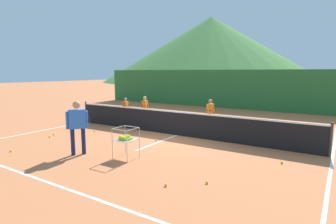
{
  "coord_description": "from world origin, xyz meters",
  "views": [
    {
      "loc": [
        5.49,
        -9.27,
        2.52
      ],
      "look_at": [
        0.36,
        -1.23,
        1.12
      ],
      "focal_mm": 29.39,
      "sensor_mm": 36.0,
      "label": 1
    }
  ],
  "objects_px": {
    "student_1": "(145,107)",
    "tennis_ball_5": "(207,182)",
    "tennis_ball_0": "(11,151)",
    "tennis_ball_1": "(94,131)",
    "tennis_ball_7": "(156,140)",
    "instructor": "(77,123)",
    "tennis_ball_3": "(50,137)",
    "ball_cart": "(126,138)",
    "tennis_ball_8": "(166,185)",
    "student_0": "(126,107)",
    "tennis_ball_4": "(54,134)",
    "student_2": "(210,111)",
    "tennis_net": "(177,123)",
    "tennis_ball_2": "(282,162)"
  },
  "relations": [
    {
      "from": "student_1",
      "to": "tennis_ball_5",
      "type": "bearing_deg",
      "value": -42.73
    },
    {
      "from": "tennis_ball_0",
      "to": "tennis_ball_1",
      "type": "bearing_deg",
      "value": 90.49
    },
    {
      "from": "tennis_ball_0",
      "to": "tennis_ball_7",
      "type": "xyz_separation_m",
      "value": [
        3.11,
        3.61,
        0.0
      ]
    },
    {
      "from": "instructor",
      "to": "tennis_ball_3",
      "type": "xyz_separation_m",
      "value": [
        -2.72,
        0.86,
        -0.96
      ]
    },
    {
      "from": "instructor",
      "to": "ball_cart",
      "type": "distance_m",
      "value": 1.58
    },
    {
      "from": "student_1",
      "to": "tennis_ball_8",
      "type": "height_order",
      "value": "student_1"
    },
    {
      "from": "tennis_ball_0",
      "to": "tennis_ball_8",
      "type": "xyz_separation_m",
      "value": [
        5.59,
        0.42,
        0.0
      ]
    },
    {
      "from": "student_0",
      "to": "tennis_ball_4",
      "type": "relative_size",
      "value": 17.63
    },
    {
      "from": "student_2",
      "to": "tennis_ball_0",
      "type": "xyz_separation_m",
      "value": [
        -3.84,
        -6.77,
        -0.76
      ]
    },
    {
      "from": "instructor",
      "to": "tennis_ball_1",
      "type": "bearing_deg",
      "value": 129.36
    },
    {
      "from": "student_1",
      "to": "tennis_ball_1",
      "type": "height_order",
      "value": "student_1"
    },
    {
      "from": "tennis_net",
      "to": "tennis_ball_1",
      "type": "distance_m",
      "value": 3.58
    },
    {
      "from": "tennis_net",
      "to": "tennis_ball_2",
      "type": "relative_size",
      "value": 157.0
    },
    {
      "from": "tennis_ball_1",
      "to": "tennis_ball_2",
      "type": "relative_size",
      "value": 1.0
    },
    {
      "from": "student_2",
      "to": "tennis_ball_2",
      "type": "xyz_separation_m",
      "value": [
        3.63,
        -3.34,
        -0.76
      ]
    },
    {
      "from": "tennis_ball_2",
      "to": "tennis_ball_1",
      "type": "bearing_deg",
      "value": 179.5
    },
    {
      "from": "student_1",
      "to": "tennis_ball_8",
      "type": "bearing_deg",
      "value": -49.46
    },
    {
      "from": "instructor",
      "to": "student_2",
      "type": "distance_m",
      "value": 6.06
    },
    {
      "from": "student_1",
      "to": "tennis_ball_2",
      "type": "distance_m",
      "value": 7.76
    },
    {
      "from": "instructor",
      "to": "tennis_ball_0",
      "type": "height_order",
      "value": "instructor"
    },
    {
      "from": "student_0",
      "to": "student_2",
      "type": "bearing_deg",
      "value": 5.72
    },
    {
      "from": "instructor",
      "to": "student_0",
      "type": "height_order",
      "value": "instructor"
    },
    {
      "from": "student_1",
      "to": "tennis_ball_4",
      "type": "distance_m",
      "value": 4.56
    },
    {
      "from": "tennis_ball_2",
      "to": "tennis_ball_7",
      "type": "bearing_deg",
      "value": 177.69
    },
    {
      "from": "tennis_ball_3",
      "to": "tennis_ball_4",
      "type": "bearing_deg",
      "value": 125.43
    },
    {
      "from": "ball_cart",
      "to": "tennis_ball_3",
      "type": "bearing_deg",
      "value": 175.47
    },
    {
      "from": "tennis_ball_1",
      "to": "tennis_ball_5",
      "type": "relative_size",
      "value": 1.0
    },
    {
      "from": "instructor",
      "to": "student_2",
      "type": "bearing_deg",
      "value": 72.67
    },
    {
      "from": "student_1",
      "to": "tennis_ball_5",
      "type": "xyz_separation_m",
      "value": [
        5.92,
        -5.46,
        -0.75
      ]
    },
    {
      "from": "ball_cart",
      "to": "tennis_ball_8",
      "type": "distance_m",
      "value": 2.46
    },
    {
      "from": "student_2",
      "to": "tennis_ball_2",
      "type": "height_order",
      "value": "student_2"
    },
    {
      "from": "tennis_net",
      "to": "student_0",
      "type": "distance_m",
      "value": 4.24
    },
    {
      "from": "tennis_ball_3",
      "to": "tennis_ball_7",
      "type": "xyz_separation_m",
      "value": [
        3.8,
        1.76,
        0.0
      ]
    },
    {
      "from": "tennis_ball_2",
      "to": "tennis_ball_4",
      "type": "distance_m",
      "value": 8.51
    },
    {
      "from": "tennis_ball_2",
      "to": "ball_cart",
      "type": "bearing_deg",
      "value": -154.42
    },
    {
      "from": "tennis_net",
      "to": "ball_cart",
      "type": "xyz_separation_m",
      "value": [
        0.21,
        -3.32,
        0.1
      ]
    },
    {
      "from": "tennis_ball_3",
      "to": "ball_cart",
      "type": "bearing_deg",
      "value": -4.53
    },
    {
      "from": "student_1",
      "to": "tennis_ball_5",
      "type": "height_order",
      "value": "student_1"
    },
    {
      "from": "tennis_ball_8",
      "to": "instructor",
      "type": "bearing_deg",
      "value": 170.96
    },
    {
      "from": "ball_cart",
      "to": "tennis_ball_1",
      "type": "bearing_deg",
      "value": 150.49
    },
    {
      "from": "tennis_ball_0",
      "to": "tennis_ball_3",
      "type": "distance_m",
      "value": 1.97
    },
    {
      "from": "instructor",
      "to": "tennis_ball_5",
      "type": "bearing_deg",
      "value": 0.83
    },
    {
      "from": "student_2",
      "to": "tennis_net",
      "type": "bearing_deg",
      "value": -106.63
    },
    {
      "from": "tennis_ball_0",
      "to": "tennis_ball_8",
      "type": "relative_size",
      "value": 1.0
    },
    {
      "from": "instructor",
      "to": "tennis_ball_2",
      "type": "bearing_deg",
      "value": 24.21
    },
    {
      "from": "ball_cart",
      "to": "tennis_ball_4",
      "type": "bearing_deg",
      "value": 171.06
    },
    {
      "from": "ball_cart",
      "to": "tennis_ball_0",
      "type": "relative_size",
      "value": 13.22
    },
    {
      "from": "tennis_ball_3",
      "to": "tennis_ball_5",
      "type": "distance_m",
      "value": 7.04
    },
    {
      "from": "tennis_net",
      "to": "tennis_ball_0",
      "type": "distance_m",
      "value": 5.85
    },
    {
      "from": "tennis_ball_2",
      "to": "tennis_ball_0",
      "type": "bearing_deg",
      "value": -155.32
    }
  ]
}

